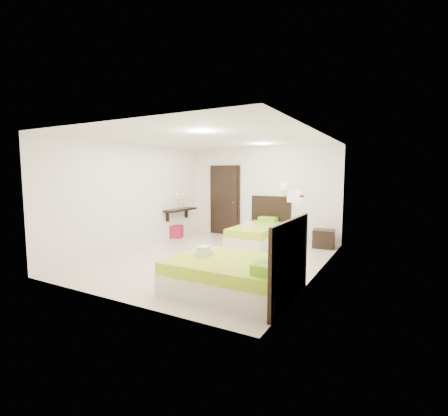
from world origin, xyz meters
The scene contains 7 objects.
floor centered at (0.00, 0.00, 0.00)m, with size 5.50×5.50×0.00m, color beige.
bed_single centered at (0.30, 1.84, 0.30)m, with size 1.18×1.97×1.63m.
bed_double centered at (1.36, -1.55, 0.29)m, with size 1.95×1.66×1.61m.
nightstand centered at (1.90, 2.27, 0.23)m, with size 0.52×0.46×0.46m, color black.
ottoman centered at (-2.18, 1.50, 0.18)m, with size 0.36×0.36×0.36m, color maroon.
door centered at (-1.20, 2.70, 1.05)m, with size 1.02×0.15×2.14m.
console_shelf centered at (-2.08, 1.60, 0.82)m, with size 0.35×1.20×0.78m.
Camera 1 is at (3.59, -6.01, 1.86)m, focal length 26.00 mm.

